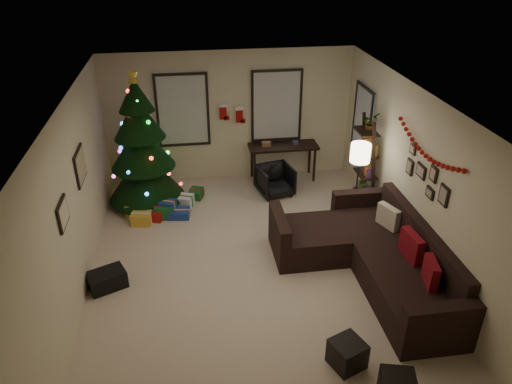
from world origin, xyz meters
TOP-DOWN VIEW (x-y plane):
  - floor at (0.00, 0.00)m, footprint 7.00×7.00m
  - ceiling at (0.00, 0.00)m, footprint 7.00×7.00m
  - wall_back at (0.00, 3.50)m, footprint 5.00×0.00m
  - wall_left at (-2.50, 0.00)m, footprint 0.00×7.00m
  - wall_right at (2.50, 0.00)m, footprint 0.00×7.00m
  - window_back_left at (-0.95, 3.47)m, footprint 1.05×0.06m
  - window_back_right at (0.95, 3.47)m, footprint 1.05×0.06m
  - window_right_wall at (2.47, 2.55)m, footprint 0.06×0.90m
  - christmas_tree at (-1.74, 2.57)m, footprint 1.44×1.44m
  - presents at (-1.47, 2.15)m, footprint 1.50×1.12m
  - sofa at (1.80, -0.15)m, footprint 2.17×3.12m
  - pillow_red_a at (2.21, -1.10)m, footprint 0.19×0.43m
  - pillow_red_b at (2.21, -0.49)m, footprint 0.17×0.49m
  - pillow_cream at (2.21, 0.37)m, footprint 0.27×0.43m
  - ottoman_near at (0.85, -1.85)m, footprint 0.48×0.48m
  - desk at (1.06, 3.22)m, footprint 1.44×0.51m
  - desk_chair at (0.79, 2.57)m, footprint 0.70×0.67m
  - bookshelf at (2.30, 1.67)m, footprint 0.30×0.55m
  - potted_plant at (2.30, 1.76)m, footprint 0.51×0.52m
  - floor_lamp at (1.95, 1.19)m, footprint 0.34×0.34m
  - art_map at (-2.48, 0.90)m, footprint 0.04×0.60m
  - art_abstract at (-2.48, -0.41)m, footprint 0.04×0.45m
  - gallery at (2.48, -0.07)m, footprint 0.03×1.25m
  - garland at (2.45, -0.01)m, footprint 0.08×1.90m
  - stocking_left at (-0.14, 3.43)m, footprint 0.20×0.05m
  - stocking_right at (0.19, 3.42)m, footprint 0.20×0.05m
  - storage_bin at (-2.21, 0.08)m, footprint 0.63×0.54m

SIDE VIEW (x-z plane):
  - floor at x=0.00m, z-range 0.00..0.00m
  - presents at x=-1.47m, z-range -0.03..0.27m
  - storage_bin at x=-2.21m, z-range 0.00..0.27m
  - ottoman_near at x=0.85m, z-range 0.00..0.35m
  - desk_chair at x=0.79m, z-range 0.00..0.61m
  - sofa at x=1.80m, z-range -0.16..0.78m
  - pillow_cream at x=2.21m, z-range 0.42..0.84m
  - pillow_red_a at x=2.21m, z-range 0.43..0.85m
  - pillow_red_b at x=2.21m, z-range 0.40..0.88m
  - desk at x=1.06m, z-range 0.30..1.07m
  - bookshelf at x=2.30m, z-range -0.03..1.84m
  - christmas_tree at x=-1.74m, z-range -0.23..2.45m
  - floor_lamp at x=1.95m, z-range 0.53..2.12m
  - wall_left at x=-2.50m, z-range -2.15..4.85m
  - wall_right at x=2.50m, z-range -2.15..4.85m
  - wall_back at x=0.00m, z-range -1.15..3.85m
  - stocking_right at x=0.19m, z-range 1.25..1.61m
  - window_right_wall at x=2.47m, z-range 0.85..2.15m
  - stocking_left at x=-0.14m, z-range 1.32..1.68m
  - window_back_left at x=-0.95m, z-range 0.80..2.30m
  - window_back_right at x=0.95m, z-range 0.80..2.30m
  - gallery at x=2.48m, z-range 1.30..1.84m
  - art_abstract at x=-2.48m, z-range 1.41..1.76m
  - art_map at x=-2.48m, z-range 1.39..1.89m
  - potted_plant at x=2.30m, z-range 1.56..2.00m
  - garland at x=2.45m, z-range 1.84..2.14m
  - ceiling at x=0.00m, z-range 2.70..2.70m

